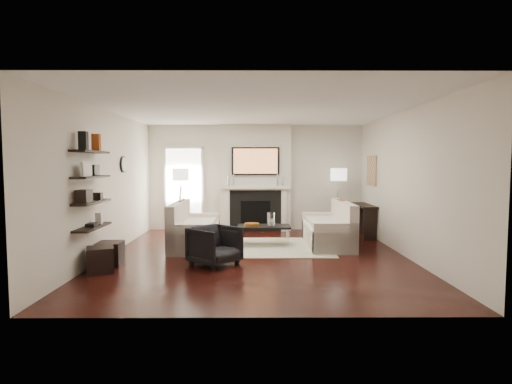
{
  "coord_description": "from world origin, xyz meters",
  "views": [
    {
      "loc": [
        -0.05,
        -7.32,
        1.7
      ],
      "look_at": [
        0.0,
        0.6,
        1.15
      ],
      "focal_mm": 28.0,
      "sensor_mm": 36.0,
      "label": 1
    }
  ],
  "objects_px": {
    "loveseat_right_base": "(327,236)",
    "armchair": "(215,244)",
    "loveseat_left_base": "(195,237)",
    "lamp_left_shade": "(181,174)",
    "lamp_right_shade": "(339,174)",
    "coffee_table": "(264,227)",
    "ottoman_near": "(110,254)"
  },
  "relations": [
    {
      "from": "loveseat_left_base",
      "to": "lamp_left_shade",
      "type": "distance_m",
      "value": 2.21
    },
    {
      "from": "loveseat_left_base",
      "to": "lamp_right_shade",
      "type": "height_order",
      "value": "lamp_right_shade"
    },
    {
      "from": "loveseat_left_base",
      "to": "armchair",
      "type": "xyz_separation_m",
      "value": [
        0.54,
        -1.44,
        0.15
      ]
    },
    {
      "from": "loveseat_left_base",
      "to": "lamp_left_shade",
      "type": "height_order",
      "value": "lamp_left_shade"
    },
    {
      "from": "ottoman_near",
      "to": "loveseat_left_base",
      "type": "bearing_deg",
      "value": 50.36
    },
    {
      "from": "armchair",
      "to": "lamp_right_shade",
      "type": "height_order",
      "value": "lamp_right_shade"
    },
    {
      "from": "loveseat_right_base",
      "to": "armchair",
      "type": "height_order",
      "value": "armchair"
    },
    {
      "from": "loveseat_left_base",
      "to": "ottoman_near",
      "type": "height_order",
      "value": "loveseat_left_base"
    },
    {
      "from": "armchair",
      "to": "loveseat_right_base",
      "type": "bearing_deg",
      "value": -13.37
    },
    {
      "from": "lamp_left_shade",
      "to": "ottoman_near",
      "type": "height_order",
      "value": "lamp_left_shade"
    },
    {
      "from": "coffee_table",
      "to": "lamp_right_shade",
      "type": "height_order",
      "value": "lamp_right_shade"
    },
    {
      "from": "loveseat_left_base",
      "to": "armchair",
      "type": "bearing_deg",
      "value": -69.39
    },
    {
      "from": "loveseat_left_base",
      "to": "armchair",
      "type": "distance_m",
      "value": 1.54
    },
    {
      "from": "loveseat_right_base",
      "to": "ottoman_near",
      "type": "relative_size",
      "value": 4.5
    },
    {
      "from": "lamp_left_shade",
      "to": "armchair",
      "type": "bearing_deg",
      "value": -70.14
    },
    {
      "from": "lamp_right_shade",
      "to": "ottoman_near",
      "type": "distance_m",
      "value": 5.66
    },
    {
      "from": "loveseat_right_base",
      "to": "coffee_table",
      "type": "height_order",
      "value": "same"
    },
    {
      "from": "loveseat_right_base",
      "to": "coffee_table",
      "type": "relative_size",
      "value": 1.64
    },
    {
      "from": "loveseat_left_base",
      "to": "coffee_table",
      "type": "relative_size",
      "value": 1.64
    },
    {
      "from": "loveseat_right_base",
      "to": "loveseat_left_base",
      "type": "bearing_deg",
      "value": -176.93
    },
    {
      "from": "coffee_table",
      "to": "lamp_left_shade",
      "type": "height_order",
      "value": "lamp_left_shade"
    },
    {
      "from": "armchair",
      "to": "ottoman_near",
      "type": "distance_m",
      "value": 1.77
    },
    {
      "from": "coffee_table",
      "to": "lamp_left_shade",
      "type": "xyz_separation_m",
      "value": [
        -2.02,
        1.57,
        1.05
      ]
    },
    {
      "from": "coffee_table",
      "to": "armchair",
      "type": "distance_m",
      "value": 1.82
    },
    {
      "from": "loveseat_left_base",
      "to": "lamp_left_shade",
      "type": "bearing_deg",
      "value": 109.22
    },
    {
      "from": "lamp_left_shade",
      "to": "lamp_right_shade",
      "type": "distance_m",
      "value": 3.9
    },
    {
      "from": "lamp_left_shade",
      "to": "lamp_right_shade",
      "type": "relative_size",
      "value": 1.0
    },
    {
      "from": "lamp_left_shade",
      "to": "coffee_table",
      "type": "bearing_deg",
      "value": -37.9
    },
    {
      "from": "coffee_table",
      "to": "lamp_left_shade",
      "type": "relative_size",
      "value": 2.75
    },
    {
      "from": "lamp_right_shade",
      "to": "coffee_table",
      "type": "bearing_deg",
      "value": -140.84
    },
    {
      "from": "loveseat_right_base",
      "to": "ottoman_near",
      "type": "xyz_separation_m",
      "value": [
        -3.97,
        -1.62,
        -0.01
      ]
    },
    {
      "from": "loveseat_right_base",
      "to": "lamp_left_shade",
      "type": "relative_size",
      "value": 4.5
    }
  ]
}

